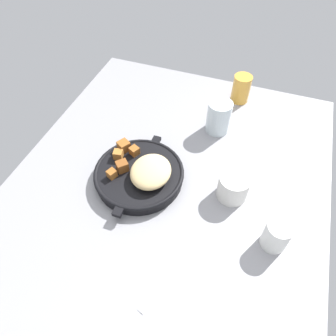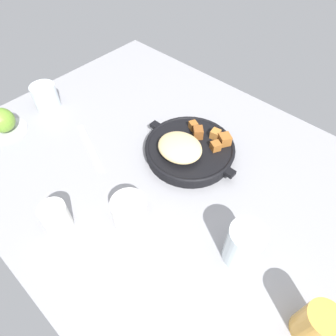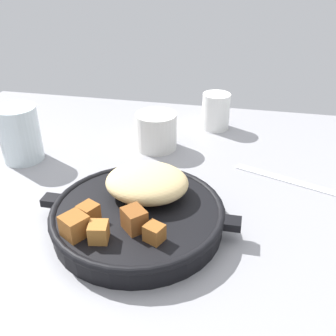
{
  "view_description": "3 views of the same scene",
  "coord_description": "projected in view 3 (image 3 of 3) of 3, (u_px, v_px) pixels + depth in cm",
  "views": [
    {
      "loc": [
        46.05,
        18.15,
        71.51
      ],
      "look_at": [
        -4.86,
        -0.0,
        6.08
      ],
      "focal_mm": 33.2,
      "sensor_mm": 36.0,
      "label": 1
    },
    {
      "loc": [
        -37.36,
        38.47,
        62.84
      ],
      "look_at": [
        -4.34,
        2.64,
        4.3
      ],
      "focal_mm": 31.19,
      "sensor_mm": 36.0,
      "label": 2
    },
    {
      "loc": [
        10.84,
        -51.94,
        36.58
      ],
      "look_at": [
        -0.27,
        0.8,
        5.55
      ],
      "focal_mm": 41.18,
      "sensor_mm": 36.0,
      "label": 3
    }
  ],
  "objects": [
    {
      "name": "ground_plane",
      "position": [
        169.0,
        205.0,
        0.65
      ],
      "size": [
        117.6,
        88.91,
        2.4
      ],
      "primitive_type": "cube",
      "color": "gray"
    },
    {
      "name": "cast_iron_skillet",
      "position": [
        139.0,
        210.0,
        0.57
      ],
      "size": [
        30.02,
        25.66,
        7.75
      ],
      "color": "black",
      "rests_on": "ground_plane"
    },
    {
      "name": "butter_knife",
      "position": [
        292.0,
        181.0,
        0.69
      ],
      "size": [
        20.35,
        8.78,
        0.36
      ],
      "primitive_type": "cube",
      "rotation": [
        0.0,
        0.0,
        -0.35
      ],
      "color": "silver",
      "rests_on": "ground_plane"
    },
    {
      "name": "white_creamer_pitcher",
      "position": [
        216.0,
        111.0,
        0.88
      ],
      "size": [
        6.27,
        6.27,
        8.18
      ],
      "primitive_type": "cylinder",
      "color": "white",
      "rests_on": "ground_plane"
    },
    {
      "name": "water_glass_tall",
      "position": [
        20.0,
        134.0,
        0.74
      ],
      "size": [
        7.74,
        7.74,
        10.81
      ],
      "primitive_type": "cylinder",
      "color": "silver",
      "rests_on": "ground_plane"
    },
    {
      "name": "ceramic_mug_white",
      "position": [
        156.0,
        131.0,
        0.79
      ],
      "size": [
        8.36,
        8.36,
        7.54
      ],
      "primitive_type": "cylinder",
      "color": "silver",
      "rests_on": "ground_plane"
    }
  ]
}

